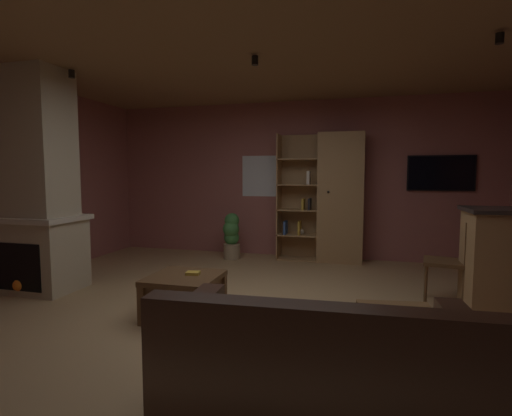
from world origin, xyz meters
name	(u,v)px	position (x,y,z in m)	size (l,w,h in m)	color
floor	(246,318)	(0.00, 0.00, -0.01)	(6.48, 5.94, 0.02)	tan
wall_back	(295,180)	(0.00, 3.00, 1.32)	(6.60, 0.06, 2.64)	#9E5B56
ceiling	(245,41)	(0.00, 0.00, 2.65)	(6.48, 5.94, 0.02)	#8E6B47
window_pane_back	(261,176)	(-0.60, 2.97, 1.38)	(0.67, 0.01, 0.71)	white
stone_fireplace	(36,193)	(-2.69, 0.22, 1.19)	(1.02, 0.75, 2.64)	#BCAD8E
bookshelf_cabinet	(335,199)	(0.69, 2.73, 1.02)	(1.37, 0.41, 2.07)	#A87F51
leather_couch	(320,384)	(0.88, -1.60, 0.31)	(1.65, 0.94, 0.84)	#382116
coffee_table	(185,284)	(-0.58, -0.16, 0.34)	(0.67, 0.66, 0.42)	brown
table_book_0	(193,273)	(-0.51, -0.11, 0.43)	(0.13, 0.10, 0.03)	gold
dining_chair	(453,256)	(2.06, 0.92, 0.53)	(0.48, 0.48, 0.92)	brown
potted_floor_plant	(232,235)	(-0.98, 2.48, 0.40)	(0.29, 0.30, 0.77)	#9E896B
wall_mounted_tv	(441,173)	(2.28, 2.94, 1.43)	(0.98, 0.06, 0.55)	black
track_light_spot_0	(72,74)	(-2.19, 0.31, 2.57)	(0.07, 0.07, 0.09)	black
track_light_spot_1	(255,61)	(0.00, 0.36, 2.57)	(0.07, 0.07, 0.09)	black
track_light_spot_2	(500,38)	(2.20, 0.28, 2.57)	(0.07, 0.07, 0.09)	black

